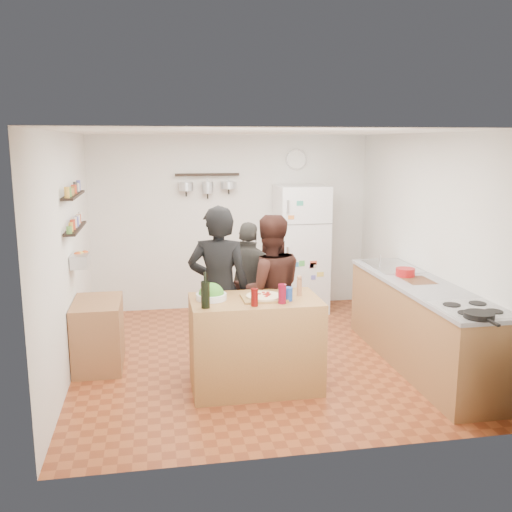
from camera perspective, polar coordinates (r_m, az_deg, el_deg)
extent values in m
plane|color=brown|center=(6.58, 0.16, -10.04)|extent=(4.20, 4.20, 0.00)
plane|color=white|center=(6.13, 0.17, 12.29)|extent=(4.20, 4.20, 0.00)
plane|color=silver|center=(8.28, -2.46, 3.35)|extent=(4.00, 0.00, 4.00)
plane|color=silver|center=(6.20, -18.34, 0.08)|extent=(0.00, 4.20, 4.20)
plane|color=silver|center=(6.88, 16.79, 1.24)|extent=(0.00, 4.20, 4.20)
cube|color=#A4743C|center=(5.66, -0.08, -8.74)|extent=(1.25, 0.72, 0.91)
cube|color=olive|center=(5.51, 0.78, -4.22)|extent=(0.42, 0.34, 0.02)
cylinder|color=beige|center=(5.51, 0.78, -4.03)|extent=(0.34, 0.34, 0.02)
cylinder|color=silver|center=(5.50, -4.49, -4.06)|extent=(0.29, 0.29, 0.06)
cylinder|color=black|center=(5.21, -5.08, -3.88)|extent=(0.08, 0.08, 0.25)
cylinder|color=#4E0706|center=(5.26, -0.15, -4.16)|extent=(0.07, 0.07, 0.16)
cylinder|color=#620819|center=(5.35, 2.63, -3.80)|extent=(0.08, 0.08, 0.18)
cylinder|color=#96613F|center=(5.64, 4.34, -3.15)|extent=(0.05, 0.05, 0.16)
cylinder|color=navy|center=(5.45, 3.26, -3.82)|extent=(0.08, 0.08, 0.13)
imported|color=black|center=(5.94, -3.72, -3.42)|extent=(0.73, 0.56, 1.77)
imported|color=black|center=(6.12, 1.31, -3.54)|extent=(0.83, 0.66, 1.65)
imported|color=#2C2B27|center=(6.63, -0.65, -3.05)|extent=(0.95, 0.67, 1.50)
cube|color=#9E7042|center=(6.45, 16.20, -6.70)|extent=(0.63, 2.63, 0.90)
cube|color=white|center=(5.53, 20.82, -5.03)|extent=(0.60, 0.62, 0.02)
cylinder|color=black|center=(5.25, 21.41, -5.54)|extent=(0.26, 0.26, 0.05)
cube|color=silver|center=(7.08, 13.38, -1.07)|extent=(0.50, 0.80, 0.03)
cube|color=brown|center=(6.45, 15.87, -2.44)|extent=(0.30, 0.40, 0.02)
cylinder|color=#A21215|center=(6.61, 14.70, -1.57)|extent=(0.21, 0.21, 0.09)
cube|color=white|center=(8.18, 4.50, 0.74)|extent=(0.70, 0.68, 1.80)
cylinder|color=silver|center=(8.37, 4.05, 9.60)|extent=(0.30, 0.03, 0.30)
cube|color=black|center=(6.34, -17.61, 2.67)|extent=(0.12, 1.00, 0.02)
cube|color=black|center=(6.30, -17.80, 5.81)|extent=(0.12, 1.00, 0.02)
cube|color=silver|center=(6.40, -17.16, -0.42)|extent=(0.18, 0.35, 0.14)
cube|color=#905E3C|center=(6.43, -15.48, -7.51)|extent=(0.50, 0.80, 0.73)
cube|color=black|center=(8.07, -4.89, 8.11)|extent=(0.90, 0.04, 0.04)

